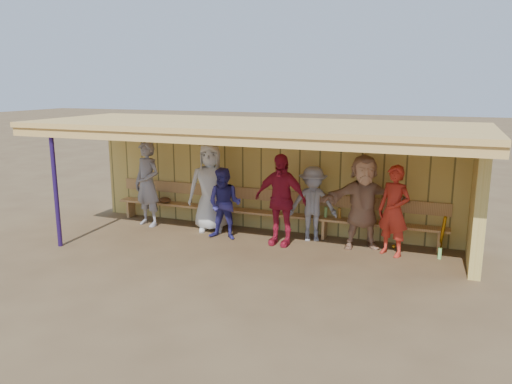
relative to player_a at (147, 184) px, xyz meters
The scene contains 11 objects.
ground 2.98m from the player_a, 11.53° to the right, with size 90.00×90.00×0.00m, color brown.
player_a is the anchor object (origin of this frame).
player_b 1.54m from the player_a, ahead, with size 0.96×0.63×1.97m, color silver.
player_c 2.12m from the player_a, ahead, with size 0.74×0.58×1.53m, color navy.
player_d 3.30m from the player_a, ahead, with size 1.10×0.46×1.88m, color #A91B33.
player_e 3.85m from the player_a, ahead, with size 1.02×0.58×1.58m, color gray.
player_f 4.90m from the player_a, ahead, with size 1.75×0.56×1.89m, color tan.
player_g 5.51m from the player_a, ahead, with size 0.64×0.42×1.75m, color #B32A1C.
dugout_structure 3.23m from the player_a, ahead, with size 8.80×3.20×2.50m.
bench 2.85m from the player_a, 11.35° to the left, with size 7.60×0.34×0.93m.
dugout_equipment 1.67m from the player_a, 15.41° to the left, with size 6.79×0.62×0.80m.
Camera 1 is at (3.60, -9.01, 3.24)m, focal length 35.00 mm.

